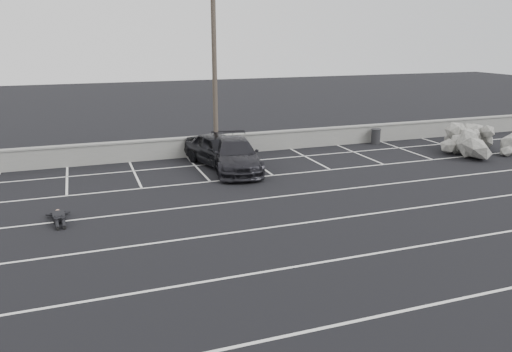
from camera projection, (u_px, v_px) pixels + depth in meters
name	position (u px, v px, depth m)	size (l,w,h in m)	color
ground	(355.00, 257.00, 14.63)	(120.00, 120.00, 0.00)	black
seawall	(222.00, 144.00, 27.15)	(50.00, 0.45, 1.06)	gray
stall_lines	(292.00, 210.00, 18.59)	(36.00, 20.05, 0.01)	silver
car_left	(219.00, 150.00, 24.68)	(1.87, 4.66, 1.59)	black
car_right	(235.00, 155.00, 23.85)	(2.10, 5.17, 1.50)	black
utility_pole	(214.00, 67.00, 25.11)	(1.24, 0.25, 9.29)	#4C4238
trash_bin	(376.00, 136.00, 29.67)	(0.69, 0.69, 0.91)	#252528
riprap_pile	(474.00, 144.00, 27.38)	(4.25, 3.95, 1.21)	#98968E
person	(58.00, 213.00, 17.57)	(1.03, 2.24, 0.44)	black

